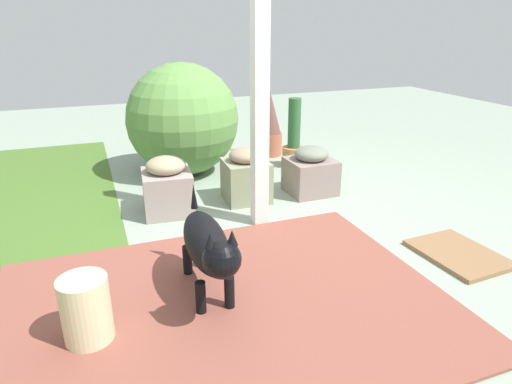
{
  "coord_description": "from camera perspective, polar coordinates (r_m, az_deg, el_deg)",
  "views": [
    {
      "loc": [
        -2.72,
        1.16,
        1.47
      ],
      "look_at": [
        0.22,
        0.05,
        0.26
      ],
      "focal_mm": 31.6,
      "sensor_mm": 36.0,
      "label": 1
    }
  ],
  "objects": [
    {
      "name": "ground_plane",
      "position": [
        3.3,
        2.11,
        -5.38
      ],
      "size": [
        12.0,
        12.0,
        0.0
      ],
      "primitive_type": "plane",
      "color": "gray"
    },
    {
      "name": "brick_path",
      "position": [
        2.53,
        -3.72,
        -14.25
      ],
      "size": [
        1.8,
        2.4,
        0.02
      ],
      "primitive_type": "cube",
      "color": "brown",
      "rests_on": "ground"
    },
    {
      "name": "porch_pillar",
      "position": [
        3.2,
        0.49,
        12.89
      ],
      "size": [
        0.11,
        0.11,
        2.02
      ],
      "primitive_type": "cube",
      "color": "white",
      "rests_on": "ground"
    },
    {
      "name": "stone_planter_nearest",
      "position": [
        4.04,
        6.93,
        2.57
      ],
      "size": [
        0.39,
        0.41,
        0.43
      ],
      "color": "gray",
      "rests_on": "ground"
    },
    {
      "name": "stone_planter_near",
      "position": [
        3.84,
        -1.26,
        2.02
      ],
      "size": [
        0.39,
        0.38,
        0.46
      ],
      "color": "gray",
      "rests_on": "ground"
    },
    {
      "name": "stone_planter_mid",
      "position": [
        3.65,
        -11.16,
        0.64
      ],
      "size": [
        0.44,
        0.41,
        0.47
      ],
      "color": "gray",
      "rests_on": "ground"
    },
    {
      "name": "round_shrub",
      "position": [
        4.52,
        -9.26,
        9.04
      ],
      "size": [
        1.09,
        1.09,
        1.09
      ],
      "primitive_type": "sphere",
      "color": "#5A8A43",
      "rests_on": "ground"
    },
    {
      "name": "terracotta_pot_tall",
      "position": [
        4.76,
        4.8,
        6.26
      ],
      "size": [
        0.24,
        0.24,
        0.72
      ],
      "color": "#B97444",
      "rests_on": "ground"
    },
    {
      "name": "terracotta_pot_spiky",
      "position": [
        5.15,
        1.71,
        8.58
      ],
      "size": [
        0.29,
        0.29,
        0.75
      ],
      "color": "#A95940",
      "rests_on": "ground"
    },
    {
      "name": "dog",
      "position": [
        2.46,
        -6.12,
        -6.73
      ],
      "size": [
        0.82,
        0.26,
        0.56
      ],
      "color": "black",
      "rests_on": "ground"
    },
    {
      "name": "ceramic_urn",
      "position": [
        2.35,
        -20.69,
        -13.9
      ],
      "size": [
        0.23,
        0.23,
        0.35
      ],
      "primitive_type": "cylinder",
      "color": "beige",
      "rests_on": "ground"
    },
    {
      "name": "doormat",
      "position": [
        3.29,
        24.25,
        -7.16
      ],
      "size": [
        0.6,
        0.48,
        0.03
      ],
      "primitive_type": "cube",
      "rotation": [
        0.0,
        0.0,
        0.06
      ],
      "color": "olive",
      "rests_on": "ground"
    }
  ]
}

